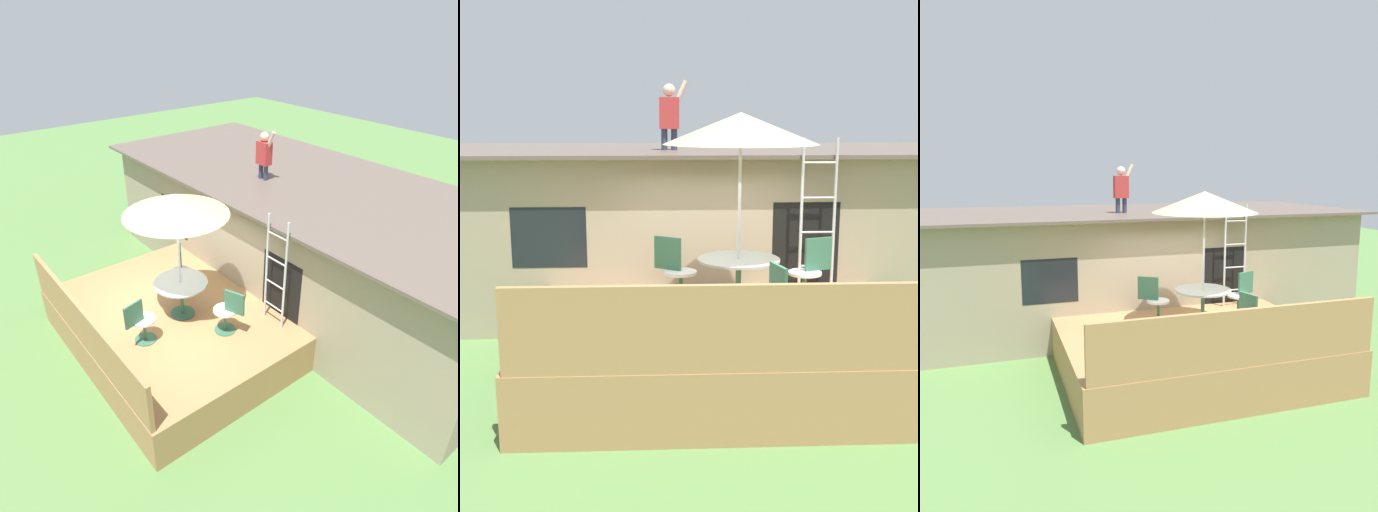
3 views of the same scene
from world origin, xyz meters
TOP-DOWN VIEW (x-y plane):
  - ground_plane at (0.00, 0.00)m, footprint 40.00×40.00m
  - house at (0.00, 3.60)m, footprint 10.50×4.50m
  - deck at (0.00, 0.00)m, footprint 4.77×3.72m
  - deck_railing at (0.00, -1.81)m, footprint 4.67×0.08m
  - patio_table at (0.22, 0.08)m, footprint 1.04×1.04m
  - patio_umbrella at (0.22, 0.08)m, footprint 1.90×1.90m
  - step_ladder at (1.51, 1.32)m, footprint 0.52×0.04m
  - person_figure at (-0.58, 2.89)m, footprint 0.47×0.20m
  - patio_chair_left at (-0.56, 0.58)m, footprint 0.57×0.45m
  - patio_chair_right at (1.21, 0.45)m, footprint 0.60×0.44m
  - patio_chair_near at (0.48, -0.95)m, footprint 0.44×0.61m

SIDE VIEW (x-z plane):
  - ground_plane at x=0.00m, z-range 0.00..0.00m
  - deck at x=0.00m, z-range 0.00..0.80m
  - deck_railing at x=0.00m, z-range 0.80..1.70m
  - patio_chair_left at x=-0.56m, z-range 0.80..1.72m
  - patio_chair_right at x=1.21m, z-range 0.80..1.72m
  - patio_chair_near at x=0.48m, z-range 0.80..1.72m
  - house at x=0.00m, z-range 0.01..2.76m
  - patio_table at x=0.22m, z-range 1.01..1.76m
  - step_ladder at x=1.51m, z-range 0.80..3.00m
  - patio_umbrella at x=0.22m, z-range 1.88..4.42m
  - person_figure at x=-0.58m, z-range 2.80..3.91m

